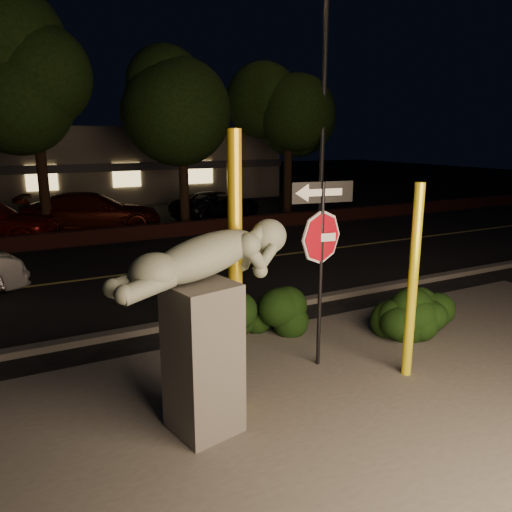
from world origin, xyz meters
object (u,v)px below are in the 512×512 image
Objects in this scene: yellow_pole_left at (235,276)px; signpost at (322,238)px; streetlight at (321,69)px; parked_car_darkred at (92,212)px; parked_car_dark at (217,204)px; yellow_pole_right at (413,283)px; sculpture at (205,310)px.

signpost is at bearing 16.85° from yellow_pole_left.
streetlight reaches higher than parked_car_darkred.
yellow_pole_right is at bearing 148.59° from parked_car_dark.
signpost reaches higher than parked_car_dark.
signpost reaches higher than sculpture.
yellow_pole_left reaches higher than signpost.
yellow_pole_left is 0.86× the size of parked_car_dark.
parked_car_darkred is at bearing 103.25° from signpost.
streetlight is at bearing 61.23° from yellow_pole_right.
parked_car_dark is at bearing 54.43° from sculpture.
sculpture is (-3.22, 0.07, 0.10)m from yellow_pole_right.
yellow_pole_left reaches higher than yellow_pole_right.
sculpture is 0.50× the size of parked_car_darkred.
yellow_pole_left reaches higher than sculpture.
parked_car_dark is (6.07, 14.65, -1.23)m from yellow_pole_left.
streetlight is at bearing -91.58° from parked_car_darkred.
signpost is at bearing 144.04° from parked_car_dark.
yellow_pole_left is 1.25× the size of signpost.
yellow_pole_left is at bearing 171.49° from yellow_pole_right.
sculpture reaches higher than parked_car_darkred.
sculpture is at bearing 137.46° from parked_car_dark.
yellow_pole_right is 3.23m from sculpture.
yellow_pole_right is (2.67, -0.40, -0.36)m from yellow_pole_left.
sculpture is 16.05m from streetlight.
yellow_pole_left is 1.24× the size of yellow_pole_right.
signpost reaches higher than parked_car_darkred.
streetlight is at bearing 64.26° from signpost.
signpost is at bearing 8.80° from sculpture.
sculpture is 16.40m from parked_car_dark.
parked_car_darkred is at bearing 73.65° from sculpture.
parked_car_darkred is at bearing 98.29° from yellow_pole_right.
yellow_pole_right is 0.29× the size of streetlight.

